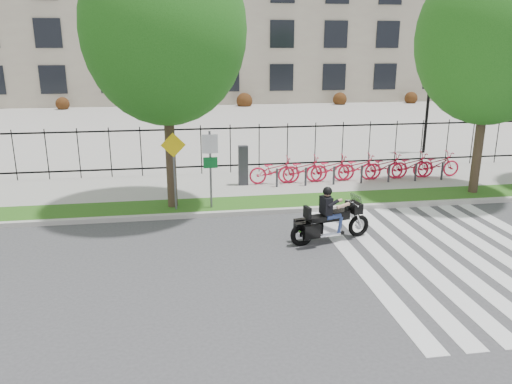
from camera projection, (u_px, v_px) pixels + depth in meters
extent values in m
plane|color=#3D3C3F|center=(272.00, 269.00, 12.11)|extent=(120.00, 120.00, 0.00)
cube|color=#B3B1A9|center=(248.00, 213.00, 15.98)|extent=(60.00, 0.20, 0.15)
cube|color=#205515|center=(244.00, 205.00, 16.79)|extent=(60.00, 1.50, 0.15)
cube|color=#A6A39B|center=(236.00, 185.00, 19.16)|extent=(60.00, 3.50, 0.15)
cube|color=#A6A39B|center=(207.00, 121.00, 35.81)|extent=(80.00, 34.00, 0.10)
cylinder|color=black|center=(427.00, 114.00, 24.43)|extent=(0.14, 0.14, 4.00)
cylinder|color=black|center=(431.00, 75.00, 23.90)|extent=(0.06, 0.70, 0.70)
sphere|color=white|center=(424.00, 73.00, 23.82)|extent=(0.36, 0.36, 0.36)
sphere|color=white|center=(438.00, 73.00, 23.93)|extent=(0.36, 0.36, 0.36)
cylinder|color=#362A1D|center=(170.00, 145.00, 15.85)|extent=(0.32, 0.32, 4.03)
ellipsoid|color=#195212|center=(164.00, 30.00, 14.87)|extent=(4.97, 4.97, 5.72)
cylinder|color=#362A1D|center=(479.00, 140.00, 17.48)|extent=(0.32, 0.32, 3.80)
ellipsoid|color=#195212|center=(492.00, 39.00, 16.53)|extent=(4.97, 4.97, 5.71)
cube|color=#2D2D33|center=(243.00, 165.00, 18.73)|extent=(0.35, 0.25, 1.50)
imported|color=red|center=(274.00, 170.00, 18.98)|extent=(1.95, 0.68, 1.02)
cylinder|color=#2D2D33|center=(277.00, 178.00, 18.55)|extent=(0.08, 0.08, 0.70)
imported|color=red|center=(303.00, 169.00, 19.14)|extent=(1.95, 0.68, 1.02)
cylinder|color=#2D2D33|center=(306.00, 177.00, 18.71)|extent=(0.08, 0.08, 0.70)
imported|color=red|center=(330.00, 168.00, 19.31)|extent=(1.95, 0.68, 1.02)
cylinder|color=#2D2D33|center=(334.00, 175.00, 18.88)|extent=(0.08, 0.08, 0.70)
imported|color=red|center=(357.00, 167.00, 19.47)|extent=(1.95, 0.68, 1.02)
cylinder|color=#2D2D33|center=(362.00, 174.00, 19.04)|extent=(0.08, 0.08, 0.70)
imported|color=red|center=(384.00, 166.00, 19.63)|extent=(1.95, 0.68, 1.02)
cylinder|color=#2D2D33|center=(389.00, 173.00, 19.21)|extent=(0.08, 0.08, 0.70)
imported|color=red|center=(410.00, 165.00, 19.80)|extent=(1.95, 0.68, 1.02)
cylinder|color=#2D2D33|center=(416.00, 172.00, 19.37)|extent=(0.08, 0.08, 0.70)
imported|color=red|center=(436.00, 164.00, 19.96)|extent=(1.95, 0.68, 1.02)
cylinder|color=#2D2D33|center=(442.00, 171.00, 19.53)|extent=(0.08, 0.08, 0.70)
cylinder|color=#59595B|center=(211.00, 170.00, 15.92)|extent=(0.07, 0.07, 2.50)
cube|color=white|center=(210.00, 144.00, 15.64)|extent=(0.50, 0.03, 0.60)
cube|color=#0C6626|center=(210.00, 163.00, 15.81)|extent=(0.45, 0.03, 0.35)
cylinder|color=#59595B|center=(175.00, 173.00, 15.76)|extent=(0.07, 0.07, 2.40)
cube|color=yellow|center=(173.00, 145.00, 15.47)|extent=(0.78, 0.03, 0.78)
torus|color=black|center=(358.00, 226.00, 14.09)|extent=(0.66, 0.26, 0.65)
torus|color=black|center=(302.00, 234.00, 13.45)|extent=(0.70, 0.29, 0.69)
cube|color=black|center=(354.00, 207.00, 13.86)|extent=(0.39, 0.57, 0.28)
cube|color=#26262B|center=(356.00, 200.00, 13.83)|extent=(0.24, 0.49, 0.29)
cube|color=silver|center=(330.00, 227.00, 13.73)|extent=(0.62, 0.44, 0.38)
cube|color=black|center=(339.00, 215.00, 13.74)|extent=(0.58, 0.43, 0.24)
cube|color=black|center=(319.00, 218.00, 13.53)|extent=(0.72, 0.48, 0.13)
cube|color=black|center=(307.00, 212.00, 13.33)|extent=(0.16, 0.33, 0.32)
cube|color=black|center=(312.00, 232.00, 13.21)|extent=(0.49, 0.25, 0.38)
cube|color=black|center=(302.00, 225.00, 13.71)|extent=(0.49, 0.25, 0.38)
cube|color=black|center=(326.00, 205.00, 13.50)|extent=(0.30, 0.42, 0.49)
sphere|color=tan|center=(327.00, 193.00, 13.41)|extent=(0.22, 0.22, 0.22)
sphere|color=black|center=(327.00, 191.00, 13.40)|extent=(0.25, 0.25, 0.25)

